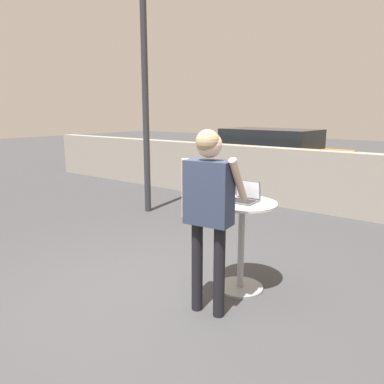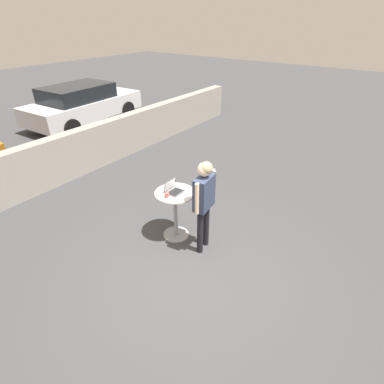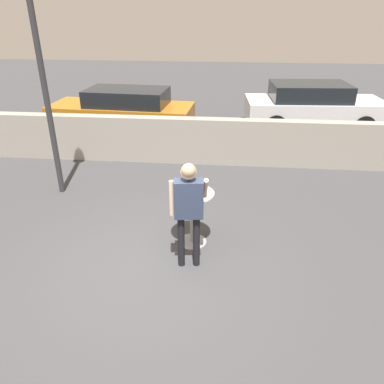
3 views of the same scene
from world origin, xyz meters
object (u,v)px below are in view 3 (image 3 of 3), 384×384
(standing_person, at_px, (189,202))
(parked_car_near_street, at_px, (123,111))
(cafe_table, at_px, (192,211))
(laptop, at_px, (192,189))
(parked_car_further_down, at_px, (313,105))
(street_lamp, at_px, (37,44))
(coffee_mug, at_px, (179,190))

(standing_person, relative_size, parked_car_near_street, 0.39)
(cafe_table, relative_size, parked_car_near_street, 0.21)
(parked_car_near_street, bearing_deg, laptop, -64.91)
(laptop, height_order, standing_person, standing_person)
(parked_car_near_street, bearing_deg, parked_car_further_down, 12.30)
(cafe_table, xyz_separation_m, standing_person, (0.01, -0.64, 0.52))
(laptop, relative_size, parked_car_near_street, 0.06)
(cafe_table, bearing_deg, standing_person, -89.23)
(parked_car_near_street, height_order, street_lamp, street_lamp)
(cafe_table, distance_m, coffee_mug, 0.46)
(laptop, distance_m, standing_person, 0.68)
(parked_car_near_street, bearing_deg, street_lamp, -94.45)
(parked_car_further_down, bearing_deg, cafe_table, -114.50)
(parked_car_near_street, bearing_deg, coffee_mug, -66.69)
(standing_person, bearing_deg, street_lamp, 142.73)
(laptop, xyz_separation_m, parked_car_near_street, (-2.82, 6.03, -0.28))
(standing_person, distance_m, parked_car_near_street, 7.28)
(coffee_mug, distance_m, street_lamp, 4.02)
(cafe_table, relative_size, parked_car_further_down, 0.21)
(cafe_table, relative_size, street_lamp, 0.20)
(standing_person, bearing_deg, laptop, 90.79)
(cafe_table, relative_size, laptop, 3.31)
(coffee_mug, bearing_deg, street_lamp, 149.07)
(coffee_mug, xyz_separation_m, street_lamp, (-2.94, 1.76, 2.10))
(parked_car_further_down, bearing_deg, standing_person, -112.70)
(street_lamp, bearing_deg, coffee_mug, -30.93)
(street_lamp, bearing_deg, laptop, -28.86)
(cafe_table, distance_m, standing_person, 0.82)
(laptop, xyz_separation_m, coffee_mug, (-0.21, -0.02, -0.00))
(cafe_table, height_order, standing_person, standing_person)
(coffee_mug, bearing_deg, standing_person, -70.91)
(street_lamp, bearing_deg, parked_car_near_street, 85.55)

